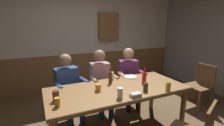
# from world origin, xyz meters

# --- Properties ---
(back_wall_upper) EXTENTS (5.74, 0.12, 1.63)m
(back_wall_upper) POSITION_xyz_m (0.00, 2.30, 1.73)
(back_wall_upper) COLOR beige
(back_wall_wainscot) EXTENTS (5.74, 0.12, 0.92)m
(back_wall_wainscot) POSITION_xyz_m (0.00, 2.30, 0.46)
(back_wall_wainscot) COLOR brown
(back_wall_wainscot) RESTS_ON ground_plane
(dining_table) EXTENTS (2.10, 0.94, 0.75)m
(dining_table) POSITION_xyz_m (0.00, 0.06, 0.66)
(dining_table) COLOR brown
(dining_table) RESTS_ON ground_plane
(person_0) EXTENTS (0.58, 0.57, 1.19)m
(person_0) POSITION_xyz_m (-0.61, 0.76, 0.66)
(person_0) COLOR #2D4C84
(person_0) RESTS_ON ground_plane
(person_1) EXTENTS (0.49, 0.52, 1.22)m
(person_1) POSITION_xyz_m (-0.00, 0.76, 0.67)
(person_1) COLOR #B78493
(person_1) RESTS_ON ground_plane
(person_2) EXTENTS (0.56, 0.56, 1.21)m
(person_2) POSITION_xyz_m (0.62, 0.76, 0.67)
(person_2) COLOR #6B2D66
(person_2) RESTS_ON ground_plane
(chair_empty_near_right) EXTENTS (0.45, 0.45, 0.88)m
(chair_empty_near_right) POSITION_xyz_m (1.95, 0.11, 0.48)
(chair_empty_near_right) COLOR brown
(chair_empty_near_right) RESTS_ON ground_plane
(condiment_caddy) EXTENTS (0.14, 0.10, 0.05)m
(condiment_caddy) POSITION_xyz_m (0.08, -0.31, 0.77)
(condiment_caddy) COLOR #B2B7BC
(condiment_caddy) RESTS_ON dining_table
(plate_0) EXTENTS (0.25, 0.25, 0.01)m
(plate_0) POSITION_xyz_m (0.44, 0.44, 0.75)
(plate_0) COLOR white
(plate_0) RESTS_ON dining_table
(bottle_0) EXTENTS (0.06, 0.06, 0.26)m
(bottle_0) POSITION_xyz_m (-0.01, 0.31, 0.85)
(bottle_0) COLOR #593314
(bottle_0) RESTS_ON dining_table
(bottle_1) EXTENTS (0.07, 0.07, 0.26)m
(bottle_1) POSITION_xyz_m (0.49, 0.07, 0.84)
(bottle_1) COLOR red
(bottle_1) RESTS_ON dining_table
(pint_glass_0) EXTENTS (0.08, 0.08, 0.13)m
(pint_glass_0) POSITION_xyz_m (0.08, 0.47, 0.81)
(pint_glass_0) COLOR white
(pint_glass_0) RESTS_ON dining_table
(pint_glass_1) EXTENTS (0.07, 0.07, 0.12)m
(pint_glass_1) POSITION_xyz_m (0.31, -0.21, 0.81)
(pint_glass_1) COLOR #4C2D19
(pint_glass_1) RESTS_ON dining_table
(pint_glass_2) EXTENTS (0.07, 0.07, 0.11)m
(pint_glass_2) POSITION_xyz_m (-0.90, -0.15, 0.80)
(pint_glass_2) COLOR gold
(pint_glass_2) RESTS_ON dining_table
(pint_glass_3) EXTENTS (0.08, 0.08, 0.10)m
(pint_glass_3) POSITION_xyz_m (-0.31, 0.09, 0.80)
(pint_glass_3) COLOR gold
(pint_glass_3) RESTS_ON dining_table
(pint_glass_4) EXTENTS (0.07, 0.07, 0.14)m
(pint_glass_4) POSITION_xyz_m (-0.13, -0.25, 0.82)
(pint_glass_4) COLOR white
(pint_glass_4) RESTS_ON dining_table
(pint_glass_5) EXTENTS (0.08, 0.08, 0.13)m
(pint_glass_5) POSITION_xyz_m (-0.90, 0.02, 0.81)
(pint_glass_5) COLOR #4C2D19
(pint_glass_5) RESTS_ON dining_table
(pint_glass_6) EXTENTS (0.07, 0.07, 0.12)m
(pint_glass_6) POSITION_xyz_m (0.62, -0.33, 0.80)
(pint_glass_6) COLOR gold
(pint_glass_6) RESTS_ON dining_table
(wall_dart_cabinet) EXTENTS (0.56, 0.15, 0.70)m
(wall_dart_cabinet) POSITION_xyz_m (0.78, 2.17, 1.62)
(wall_dart_cabinet) COLOR brown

